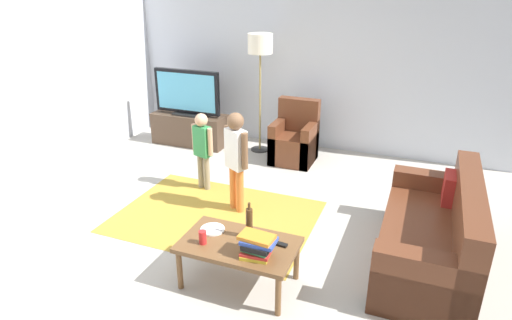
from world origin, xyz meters
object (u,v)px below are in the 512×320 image
Objects in this scene: tv_stand at (190,129)px; tv_remote at (278,243)px; couch at (436,238)px; coffee_table at (239,248)px; armchair at (295,141)px; soda_can at (203,237)px; child_center at (236,153)px; plate at (213,229)px; tv at (187,93)px; bottle at (249,223)px; child_near_tv at (202,144)px; floor_lamp at (260,50)px; book_stack at (257,245)px.

tv_stand is 7.06× the size of tv_remote.
couch reaches higher than coffee_table.
soda_can is at bearing -87.97° from armchair.
tv_stand is at bearing 126.31° from coffee_table.
child_center is at bearing 102.09° from soda_can.
armchair is 2.82m from plate.
tv is 3.59m from bottle.
coffee_table is at bearing -82.43° from armchair.
tv is at bearing -90.00° from tv_stand.
child_near_tv is at bearing 120.94° from plate.
armchair is 0.51× the size of floor_lamp.
tv_stand is at bearing 127.91° from book_stack.
floor_lamp is at bearing 102.81° from soda_can.
tv_stand is 3.79m from tv_remote.
coffee_table is at bearing -149.68° from couch.
child_center reaches higher than armchair.
coffee_table is 8.33× the size of soda_can.
tv_stand is 2.40m from child_center.
bottle is 0.30m from tv_remote.
floor_lamp is (1.16, 0.15, 1.30)m from tv_stand.
armchair is 4.09× the size of plate.
plate is (-0.52, 0.21, -0.09)m from book_stack.
tv_stand is 1.75m from floor_lamp.
soda_can is at bearing -77.19° from floor_lamp.
tv_remote is at bearing 20.14° from soda_can.
floor_lamp is at bearing 103.36° from plate.
coffee_table is at bearing 23.20° from soda_can.
child_near_tv reaches higher than armchair.
coffee_table is (1.19, -1.58, -0.23)m from child_near_tv.
soda_can is at bearing -77.91° from child_center.
tv is at bearing 133.16° from child_center.
bottle is 1.53× the size of plate.
soda_can is at bearing -143.97° from bottle.
couch is 10.59× the size of tv_remote.
tv_stand is at bearing 123.25° from plate.
tv_stand is at bearing 121.59° from soda_can.
book_stack reaches higher than plate.
tv_stand is at bearing 178.73° from armchair.
tv reaches higher than tv_remote.
floor_lamp reaches higher than couch.
soda_can reaches higher than coffee_table.
couch is 1.84m from coffee_table.
tv reaches higher than plate.
bottle is 0.38m from plate.
floor_lamp reaches higher than book_stack.
tv_stand reaches higher than tv_remote.
tv is 1.69m from child_near_tv.
book_stack is 0.50m from soda_can.
tv_stand is 0.67× the size of couch.
plate is (-0.02, 0.22, -0.05)m from soda_can.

